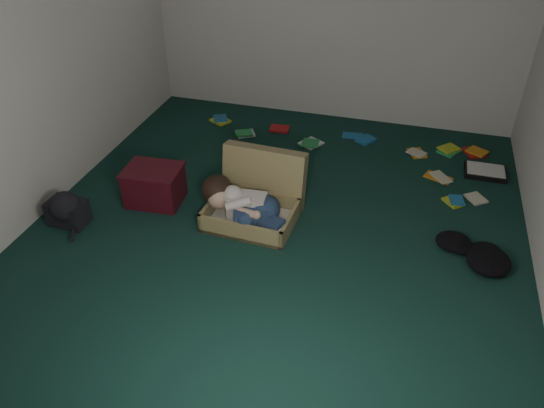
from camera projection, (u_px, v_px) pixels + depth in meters
The scene contains 10 objects.
floor at pixel (277, 228), 4.41m from camera, with size 4.50×4.50×0.00m, color #102F27.
wall_front at pixel (110, 310), 1.89m from camera, with size 4.50×4.50×0.00m, color silver.
wall_left at pixel (30, 53), 4.11m from camera, with size 4.50×4.50×0.00m, color silver.
suitcase at pixel (257, 198), 4.49m from camera, with size 0.77×0.75×0.54m.
person at pixel (243, 204), 4.34m from camera, with size 0.78×0.41×0.33m.
maroon_bin at pixel (154, 185), 4.64m from camera, with size 0.51×0.41×0.33m.
backpack at pixel (68, 212), 4.41m from camera, with size 0.38×0.31×0.23m, color black, non-canonical shape.
clothing_pile at pixel (472, 250), 4.08m from camera, with size 0.42×0.34×0.13m, color black, non-canonical shape.
paper_tray at pixel (485, 172), 5.10m from camera, with size 0.38×0.29×0.05m.
book_scatter at pixel (376, 153), 5.44m from camera, with size 3.04×1.26×0.02m.
Camera 1 is at (0.92, -3.37, 2.69)m, focal length 35.00 mm.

